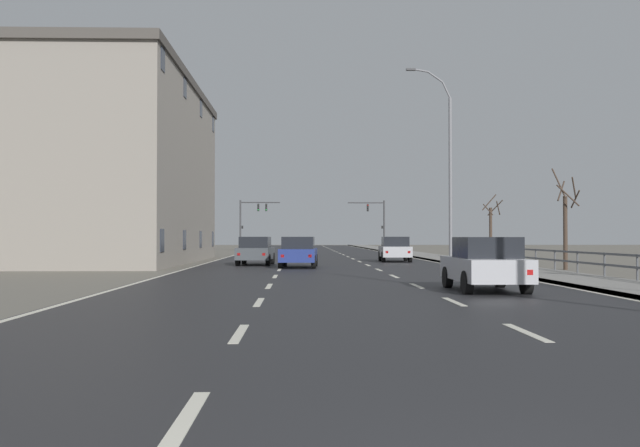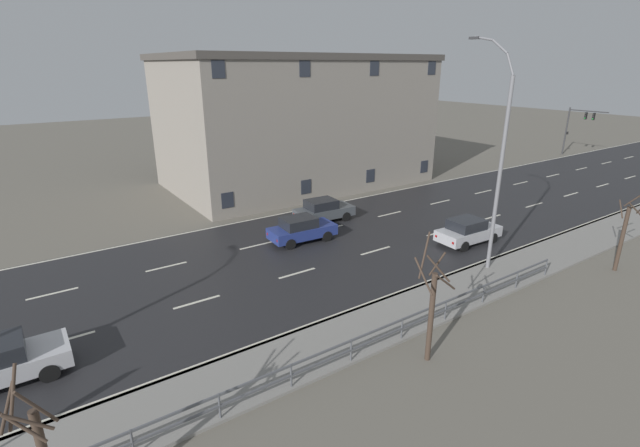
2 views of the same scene
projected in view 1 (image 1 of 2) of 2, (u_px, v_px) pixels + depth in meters
The scene contains 14 objects.
ground_plane at pixel (319, 259), 52.00m from camera, with size 160.00×160.00×0.12m.
road_asphalt_strip at pixel (315, 254), 63.99m from camera, with size 14.00×120.00×0.03m.
sidewalk_right at pixel (407, 253), 64.23m from camera, with size 3.00×120.00×0.12m.
guardrail at pixel (604, 260), 25.92m from camera, with size 0.07×35.44×1.00m.
street_lamp_midground at pixel (448, 168), 41.98m from camera, with size 2.74×0.24×11.66m.
traffic_signal_right at pixel (378, 218), 77.65m from camera, with size 4.12×0.36×5.56m.
traffic_signal_left at pixel (250, 216), 76.99m from camera, with size 4.43×0.36×5.56m.
car_mid_centre at pixel (395, 249), 43.94m from camera, with size 1.97×4.17×1.57m.
car_near_left at pixel (485, 264), 20.32m from camera, with size 1.84×4.10×1.57m.
car_distant at pixel (256, 251), 38.85m from camera, with size 2.01×4.19×1.57m.
car_near_right at pixel (299, 252), 35.62m from camera, with size 2.01×4.19×1.57m.
brick_building at pixel (86, 171), 43.09m from camera, with size 13.38×22.33×11.14m.
bare_tree_mid at pixel (566, 225), 33.49m from camera, with size 1.19×1.14×4.86m.
bare_tree_far at pixel (491, 230), 47.55m from camera, with size 1.39×1.72×4.47m.
Camera 1 is at (-1.35, -4.02, 1.59)m, focal length 39.58 mm.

